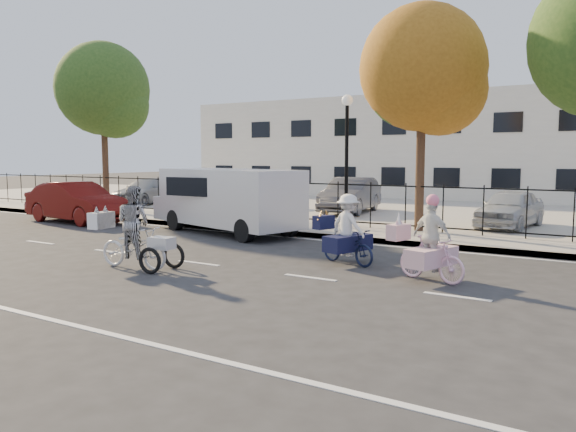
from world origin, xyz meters
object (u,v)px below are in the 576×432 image
Objects in this scene: lamppost at (347,137)px; pedestrian at (247,202)px; lot_car_c at (351,195)px; lot_car_d at (510,208)px; red_sedan at (77,202)px; lot_car_a at (147,191)px; zebra_trike at (134,236)px; unicorn_bike at (430,249)px; lot_car_b at (233,193)px; bull_bike at (347,236)px; white_van at (226,198)px.

pedestrian is at bearing -155.18° from lamppost.
lot_car_c is 6.83m from lot_car_d.
lot_car_a is (-2.75, 6.26, 0.01)m from red_sedan.
zebra_trike is 1.22× the size of unicorn_bike.
lot_car_b is (-7.21, 3.30, -2.25)m from lamppost.
bull_bike is at bearing -58.49° from zebra_trike.
red_sedan is at bearing -163.42° from lamppost.
red_sedan is 15.58m from lot_car_d.
pedestrian is at bearing -31.79° from lot_car_b.
zebra_trike is at bearing 145.87° from bull_bike.
lot_car_d is (7.78, 5.21, -0.37)m from white_van.
lot_car_c is at bearing 172.11° from lot_car_d.
lot_car_a is at bearing 79.08° from bull_bike.
unicorn_bike is 0.40× the size of lot_car_c.
lot_car_b is at bearing -9.99° from lot_car_a.
bull_bike is 12.51m from red_sedan.
bull_bike is at bearing 87.66° from unicorn_bike.
lamppost is 5.92m from lot_car_d.
pedestrian is at bearing -108.40° from lot_car_c.
bull_bike is (-2.19, 0.76, 0.00)m from unicorn_bike.
lamppost is at bearing 51.19° from white_van.
white_van is 9.37m from lot_car_d.
zebra_trike reaches higher than lot_car_b.
pedestrian reaches higher than red_sedan.
pedestrian is 6.30m from lot_car_b.
red_sedan is 1.07× the size of lot_car_a.
bull_bike is 0.42× the size of lot_car_a.
white_van is at bearing -37.73° from lot_car_b.
lot_car_d is (2.11, 7.96, 0.13)m from bull_bike.
lot_car_c reaches higher than lot_car_b.
lot_car_d is at bearing 32.38° from lamppost.
lot_car_c reaches higher than lot_car_d.
pedestrian is 0.37× the size of lot_car_c.
zebra_trike reaches higher than bull_bike.
lot_car_a is 17.20m from lot_car_d.
unicorn_bike reaches higher than bull_bike.
unicorn_bike reaches higher than lot_car_d.
lot_car_b is 5.35m from lot_car_c.
white_van reaches higher than lot_car_b.
unicorn_bike is 0.48× the size of lot_car_d.
pedestrian is at bearing -36.00° from lot_car_a.
lot_car_d is (7.62, 4.31, -0.18)m from pedestrian.
lamppost is at bearing -75.18° from lot_car_c.
lot_car_b reaches higher than lot_car_a.
white_van reaches higher than pedestrian.
lot_car_a is at bearing 165.19° from lamppost.
pedestrian is at bearing 74.65° from bull_bike.
pedestrian is at bearing 8.21° from zebra_trike.
red_sedan is at bearing -151.54° from lot_car_d.
lot_car_b is at bearing 67.40° from bull_bike.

